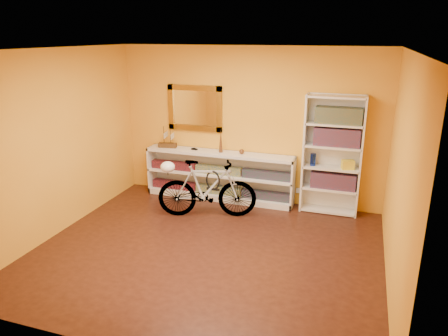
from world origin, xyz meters
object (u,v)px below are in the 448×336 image
(console_unit, at_px, (219,176))
(bicycle, at_px, (207,189))
(helmet, at_px, (168,167))
(bookcase, at_px, (332,156))

(console_unit, distance_m, bicycle, 0.77)
(console_unit, bearing_deg, bicycle, -85.04)
(console_unit, relative_size, helmet, 11.48)
(bookcase, distance_m, helmet, 2.57)
(console_unit, relative_size, bookcase, 1.37)
(bicycle, bearing_deg, bookcase, -82.89)
(bicycle, distance_m, helmet, 0.70)
(helmet, bearing_deg, bookcase, 22.14)
(console_unit, xyz_separation_m, bicycle, (0.07, -0.77, 0.04))
(bookcase, distance_m, bicycle, 2.03)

